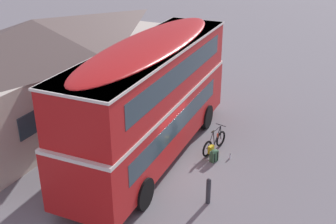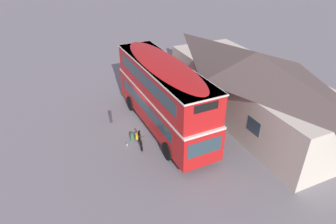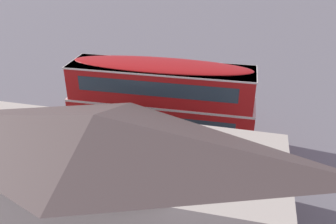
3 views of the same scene
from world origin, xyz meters
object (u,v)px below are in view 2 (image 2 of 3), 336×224
Objects in this scene: touring_bicycle at (140,140)px; kerb_bollard at (111,116)px; double_decker_bus at (163,92)px; backpack_on_ground at (132,136)px; water_bottle_clear_plastic at (127,145)px.

touring_bicycle is 3.47m from kerb_bollard.
double_decker_bus is at bearing 121.14° from touring_bicycle.
backpack_on_ground is 0.53× the size of kerb_bollard.
kerb_bollard is at bearing -164.55° from backpack_on_ground.
touring_bicycle is at bearing 16.50° from kerb_bollard.
double_decker_bus is at bearing 110.19° from water_bottle_clear_plastic.
touring_bicycle is at bearing -58.86° from double_decker_bus.
double_decker_bus reaches higher than kerb_bollard.
double_decker_bus is 4.31m from kerb_bollard.
touring_bicycle is 3.36× the size of backpack_on_ground.
kerb_bollard is at bearing -163.50° from touring_bicycle.
water_bottle_clear_plastic is 3.14m from kerb_bollard.
water_bottle_clear_plastic is at bearing -46.62° from backpack_on_ground.
kerb_bollard is (-3.11, -0.21, 0.40)m from water_bottle_clear_plastic.
kerb_bollard reaches higher than backpack_on_ground.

